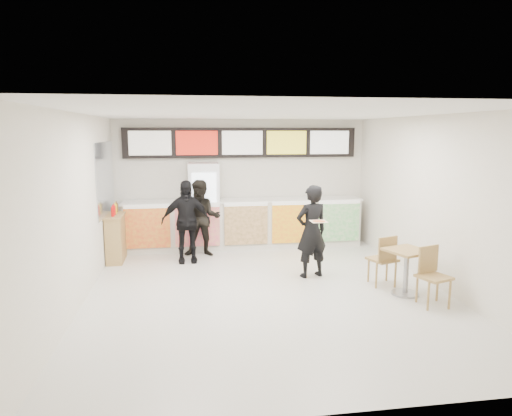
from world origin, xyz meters
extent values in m
plane|color=beige|center=(0.00, 0.00, 0.00)|extent=(7.00, 7.00, 0.00)
plane|color=white|center=(0.00, 0.00, 3.00)|extent=(7.00, 7.00, 0.00)
plane|color=silver|center=(0.00, 3.50, 1.50)|extent=(6.00, 0.00, 6.00)
plane|color=silver|center=(-3.00, 0.00, 1.50)|extent=(0.00, 7.00, 7.00)
plane|color=silver|center=(3.00, 0.00, 1.50)|extent=(0.00, 7.00, 7.00)
cube|color=silver|center=(0.00, 3.10, 0.55)|extent=(5.50, 0.70, 1.10)
cube|color=silver|center=(0.00, 3.10, 1.12)|extent=(5.56, 0.76, 0.04)
cube|color=red|center=(-2.20, 2.72, 0.61)|extent=(0.99, 0.02, 0.90)
cube|color=#D12E6A|center=(-1.10, 2.72, 0.61)|extent=(0.99, 0.02, 0.90)
cube|color=brown|center=(0.00, 2.72, 0.61)|extent=(0.99, 0.02, 0.90)
cube|color=yellow|center=(1.10, 2.72, 0.61)|extent=(0.99, 0.02, 0.90)
cube|color=green|center=(2.20, 2.72, 0.61)|extent=(0.99, 0.02, 0.90)
cube|color=black|center=(0.00, 3.42, 2.45)|extent=(5.50, 0.12, 0.70)
cube|color=beige|center=(-2.12, 3.35, 2.45)|extent=(0.95, 0.02, 0.55)
cube|color=red|center=(-1.06, 3.35, 2.45)|extent=(0.95, 0.02, 0.55)
cube|color=silver|center=(0.00, 3.35, 2.45)|extent=(0.95, 0.02, 0.55)
cube|color=yellow|center=(1.06, 3.35, 2.45)|extent=(0.95, 0.02, 0.55)
cube|color=white|center=(2.12, 3.35, 2.45)|extent=(0.95, 0.02, 0.55)
cube|color=white|center=(-0.93, 3.12, 1.00)|extent=(0.70, 0.65, 2.00)
cube|color=white|center=(-0.93, 2.78, 1.05)|extent=(0.54, 0.02, 1.50)
cylinder|color=#18871E|center=(-1.14, 2.82, 0.45)|extent=(0.07, 0.07, 0.22)
cylinder|color=orange|center=(-1.00, 2.82, 0.45)|extent=(0.07, 0.07, 0.22)
cylinder|color=red|center=(-0.86, 2.82, 0.45)|extent=(0.07, 0.07, 0.22)
cylinder|color=blue|center=(-0.72, 2.82, 0.45)|extent=(0.07, 0.07, 0.22)
cylinder|color=orange|center=(-1.14, 2.82, 0.83)|extent=(0.07, 0.07, 0.22)
cylinder|color=red|center=(-1.00, 2.82, 0.83)|extent=(0.07, 0.07, 0.22)
cylinder|color=blue|center=(-0.86, 2.82, 0.83)|extent=(0.07, 0.07, 0.22)
cylinder|color=#18871E|center=(-0.72, 2.82, 0.83)|extent=(0.07, 0.07, 0.22)
cylinder|color=red|center=(-1.14, 2.82, 1.21)|extent=(0.07, 0.07, 0.22)
cylinder|color=blue|center=(-1.00, 2.82, 1.21)|extent=(0.07, 0.07, 0.22)
cylinder|color=#18871E|center=(-0.86, 2.82, 1.21)|extent=(0.07, 0.07, 0.22)
cylinder|color=orange|center=(-0.72, 2.82, 1.21)|extent=(0.07, 0.07, 0.22)
cylinder|color=blue|center=(-1.14, 2.82, 1.59)|extent=(0.07, 0.07, 0.22)
cylinder|color=#18871E|center=(-1.00, 2.82, 1.59)|extent=(0.07, 0.07, 0.22)
cylinder|color=orange|center=(-0.86, 2.82, 1.59)|extent=(0.07, 0.07, 0.22)
cylinder|color=red|center=(-0.72, 2.82, 1.59)|extent=(0.07, 0.07, 0.22)
cube|color=#B2B7BF|center=(-2.99, 2.45, 1.75)|extent=(0.01, 2.00, 1.50)
imported|color=black|center=(0.97, 0.69, 0.87)|extent=(0.72, 0.57, 1.74)
imported|color=black|center=(-1.00, 2.46, 0.84)|extent=(0.88, 0.72, 1.68)
imported|color=black|center=(-1.35, 2.03, 0.86)|extent=(1.03, 0.46, 1.73)
cube|color=beige|center=(0.97, 0.24, 1.15)|extent=(0.28, 0.28, 0.01)
cone|color=#CC7233|center=(0.97, 0.24, 1.16)|extent=(0.36, 0.36, 0.02)
cube|color=tan|center=(2.28, -0.49, 0.76)|extent=(0.79, 0.79, 0.04)
cylinder|color=gray|center=(2.28, -0.49, 0.37)|extent=(0.08, 0.08, 0.75)
cylinder|color=gray|center=(2.28, -0.49, 0.02)|extent=(0.46, 0.46, 0.03)
cube|color=tan|center=(2.47, -1.03, 0.47)|extent=(0.55, 0.55, 0.04)
cube|color=tan|center=(2.47, -0.83, 0.70)|extent=(0.40, 0.17, 0.43)
cube|color=tan|center=(2.10, 0.05, 0.47)|extent=(0.55, 0.55, 0.04)
cube|color=tan|center=(2.10, -0.15, 0.70)|extent=(0.40, 0.17, 0.43)
cube|color=tan|center=(-2.82, 2.34, 0.48)|extent=(0.32, 0.85, 0.96)
cube|color=tan|center=(-2.82, 2.34, 0.98)|extent=(0.36, 0.89, 0.04)
cylinder|color=red|center=(-2.82, 2.10, 1.09)|extent=(0.06, 0.06, 0.19)
cylinder|color=red|center=(-2.82, 2.28, 1.09)|extent=(0.06, 0.06, 0.19)
cylinder|color=yellow|center=(-2.82, 2.46, 1.09)|extent=(0.06, 0.06, 0.19)
cylinder|color=brown|center=(-2.82, 2.63, 1.09)|extent=(0.06, 0.06, 0.19)
camera|label=1|loc=(-1.30, -7.37, 2.71)|focal=32.00mm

